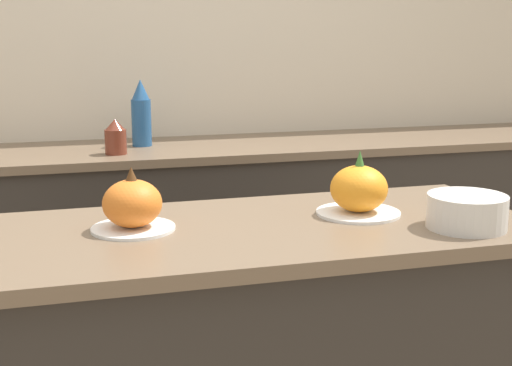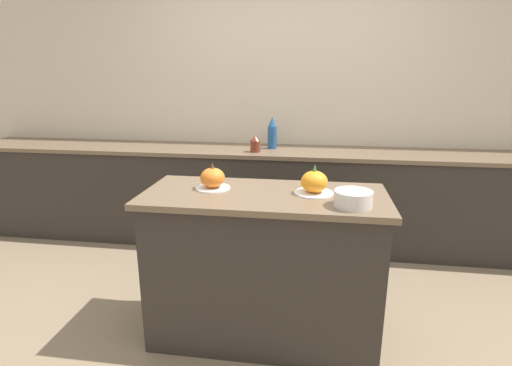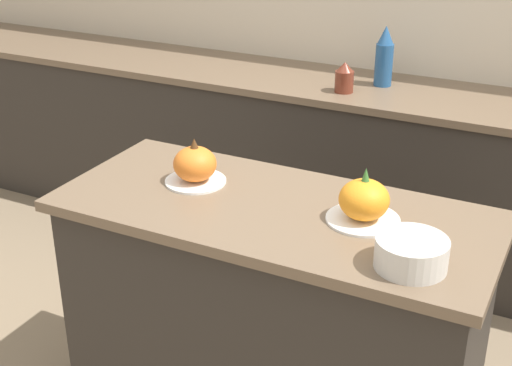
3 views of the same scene
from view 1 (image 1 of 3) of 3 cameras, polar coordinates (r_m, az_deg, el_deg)
The scene contains 7 objects.
wall_back at distance 3.39m, azimuth -7.91°, elevation 9.68°, with size 8.00×0.06×2.50m.
back_counter at distance 3.20m, azimuth -6.66°, elevation -4.99°, with size 6.00×0.60×0.90m.
pumpkin_cake_left at distance 1.73m, azimuth -9.86°, elevation -1.83°, with size 0.20×0.20×0.16m.
pumpkin_cake_right at distance 1.87m, azimuth 8.23°, elevation -0.66°, with size 0.22×0.22×0.17m.
bottle_tall at distance 3.12m, azimuth -9.17°, elevation 5.45°, with size 0.09×0.09×0.29m.
bottle_short at distance 2.94m, azimuth -11.17°, elevation 3.60°, with size 0.09×0.09×0.14m.
mixing_bowl at distance 1.80m, azimuth 16.51°, elevation -2.20°, with size 0.19×0.19×0.08m.
Camera 1 is at (-0.48, -1.63, 1.39)m, focal length 50.00 mm.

